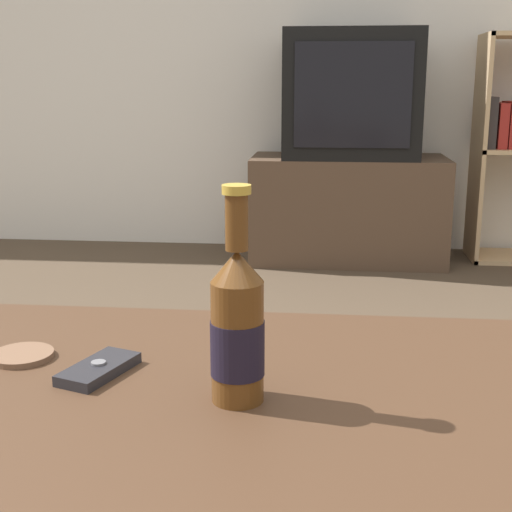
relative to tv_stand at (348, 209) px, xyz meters
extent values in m
cube|color=#422B1C|center=(-0.25, -2.72, 0.22)|extent=(1.15, 0.76, 0.04)
cube|color=#4C3828|center=(0.00, 0.00, 0.00)|extent=(0.92, 0.46, 0.50)
cube|color=black|center=(0.00, 0.00, 0.54)|extent=(0.62, 0.45, 0.58)
cube|color=black|center=(0.00, -0.23, 0.54)|extent=(0.51, 0.01, 0.45)
cube|color=tan|center=(0.61, 0.09, 0.28)|extent=(0.02, 0.30, 1.07)
cube|color=#2D2828|center=(0.65, 0.09, 0.41)|extent=(0.04, 0.21, 0.24)
cube|color=maroon|center=(0.70, 0.09, 0.40)|extent=(0.04, 0.21, 0.21)
cube|color=maroon|center=(0.76, 0.09, 0.40)|extent=(0.05, 0.21, 0.22)
cylinder|color=#563314|center=(-0.20, -2.67, 0.31)|extent=(0.06, 0.06, 0.14)
cylinder|color=black|center=(-0.20, -2.67, 0.30)|extent=(0.06, 0.06, 0.06)
cone|color=#563314|center=(-0.20, -2.67, 0.40)|extent=(0.06, 0.06, 0.04)
cylinder|color=#563314|center=(-0.20, -2.67, 0.45)|extent=(0.03, 0.03, 0.06)
cylinder|color=#B79333|center=(-0.20, -2.67, 0.49)|extent=(0.03, 0.03, 0.01)
cube|color=#232328|center=(-0.39, -2.61, 0.25)|extent=(0.09, 0.12, 0.01)
cylinder|color=slate|center=(-0.39, -2.61, 0.25)|extent=(0.02, 0.02, 0.00)
cylinder|color=brown|center=(-0.51, -2.57, 0.24)|extent=(0.08, 0.08, 0.01)
camera|label=1|loc=(-0.10, -3.44, 0.60)|focal=50.00mm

